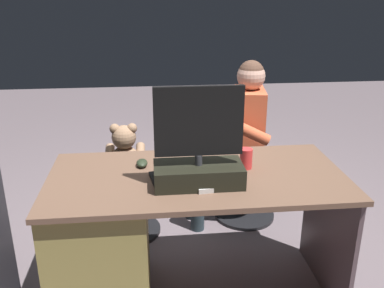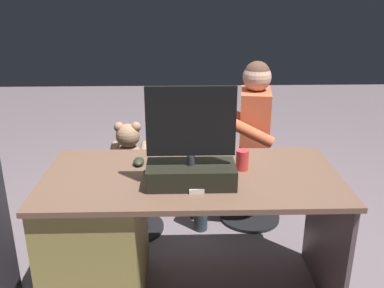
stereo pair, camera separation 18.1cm
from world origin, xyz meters
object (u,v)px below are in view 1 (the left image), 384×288
Objects in this scene: keyboard at (199,163)px; teddy_bear at (125,153)px; person at (237,131)px; desk at (122,237)px; visitor_chair at (246,186)px; tv_remote at (156,179)px; cup at (246,158)px; computer_mouse at (142,163)px; monitor at (199,159)px; office_chair_teddy at (128,199)px.

teddy_bear is at bearing -53.04° from keyboard.
desk is at bearing 45.89° from person.
teddy_bear is 0.95m from visitor_chair.
tv_remote is 0.79m from teddy_bear.
tv_remote is 0.33× the size of visitor_chair.
desk is 0.73m from teddy_bear.
desk is 14.06× the size of cup.
desk is 15.97× the size of computer_mouse.
monitor is 0.41× the size of person.
person is (-0.79, -0.10, 0.09)m from teddy_bear.
keyboard is at bearing -152.69° from tv_remote.
person is (-0.79, -0.12, 0.44)m from office_chair_teddy.
teddy_bear is at bearing -63.69° from monitor.
teddy_bear is at bearing -43.57° from cup.
tv_remote is at bearing 110.08° from computer_mouse.
keyboard is 1.11× the size of teddy_bear.
cup is 0.95m from teddy_bear.
keyboard is 0.35× the size of person.
person is at bearing 8.44° from visitor_chair.
computer_mouse is 0.88× the size of cup.
desk is at bearing 90.31° from teddy_bear.
keyboard is at bearing 127.63° from office_chair_teddy.
computer_mouse is (0.28, -0.25, -0.11)m from monitor.
visitor_chair is at bearing -137.20° from tv_remote.
visitor_chair is at bearing -136.60° from desk.
desk reaches higher than office_chair_teddy.
monitor is at bearing 116.70° from office_chair_teddy.
computer_mouse is 0.21× the size of visitor_chair.
tv_remote is (0.49, 0.11, -0.05)m from cup.
person is (-0.39, -0.92, -0.18)m from monitor.
computer_mouse is 0.21× the size of office_chair_teddy.
computer_mouse is 1.13m from visitor_chair.
cup is 0.73× the size of tv_remote.
desk is 10.22× the size of tv_remote.
teddy_bear is at bearing 7.46° from person.
computer_mouse is at bearing -130.02° from desk.
cup is (-0.67, -0.06, 0.40)m from desk.
cup is at bearing 137.05° from office_chair_teddy.
desk is 1.16m from person.
office_chair_teddy is at bearing -42.95° from cup.
desk is 0.41m from computer_mouse.
cup is (-0.25, 0.07, 0.04)m from keyboard.
desk is at bearing 5.22° from cup.
office_chair_teddy is 0.91m from person.
keyboard is 0.96m from visitor_chair.
desk is 3.42× the size of visitor_chair.
office_chair_teddy is (0.12, -0.55, -0.50)m from computer_mouse.
cup is 0.95m from visitor_chair.
monitor reaches higher than keyboard.
desk is 1.29× the size of person.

